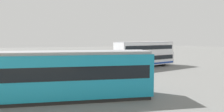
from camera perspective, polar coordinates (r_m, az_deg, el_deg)
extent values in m
plane|color=slate|center=(27.03, 0.51, -4.07)|extent=(160.00, 160.00, 0.00)
cube|color=white|center=(30.28, 9.43, -0.79)|extent=(10.44, 4.98, 1.78)
cube|color=white|center=(30.16, 9.47, 2.38)|extent=(10.12, 4.80, 1.57)
cube|color=black|center=(30.26, 9.43, -0.38)|extent=(9.96, 4.88, 0.64)
cube|color=black|center=(30.16, 9.47, 2.53)|extent=(9.64, 4.71, 0.60)
cube|color=#193FA5|center=(30.35, 9.41, -1.99)|extent=(10.26, 4.96, 0.24)
cube|color=#B2B2B7|center=(30.14, 9.50, 3.97)|extent=(10.12, 4.80, 0.10)
cylinder|color=black|center=(28.33, 4.76, -2.64)|extent=(1.59, 2.70, 1.00)
cylinder|color=black|center=(32.32, 13.01, -1.81)|extent=(1.59, 2.70, 1.00)
cube|color=teal|center=(14.45, -21.13, -5.43)|extent=(16.16, 5.13, 2.95)
cube|color=black|center=(14.40, -21.17, -4.27)|extent=(15.54, 5.05, 0.90)
cube|color=gray|center=(14.26, -21.33, 0.81)|extent=(15.81, 4.88, 0.20)
cube|color=black|center=(14.81, -20.93, -11.52)|extent=(15.83, 4.95, 0.25)
cylinder|color=black|center=(21.05, -0.37, -5.47)|extent=(0.14, 0.14, 0.86)
cylinder|color=black|center=(20.96, 0.18, -5.51)|extent=(0.14, 0.14, 0.86)
cylinder|color=navy|center=(20.88, -0.09, -3.43)|extent=(0.45, 0.45, 0.67)
sphere|color=tan|center=(20.82, -0.09, -2.20)|extent=(0.23, 0.23, 0.23)
cylinder|color=#33384C|center=(18.24, 4.25, -7.13)|extent=(0.14, 0.14, 0.85)
cylinder|color=#33384C|center=(18.30, 4.91, -7.09)|extent=(0.14, 0.14, 0.85)
cylinder|color=maroon|center=(18.13, 4.60, -4.78)|extent=(0.35, 0.35, 0.66)
sphere|color=tan|center=(18.06, 4.60, -3.39)|extent=(0.23, 0.23, 0.23)
cube|color=gray|center=(19.70, -3.34, -4.38)|extent=(8.95, 1.05, 0.06)
cube|color=gray|center=(19.78, -3.33, -5.80)|extent=(8.95, 1.05, 0.06)
cylinder|color=gray|center=(21.88, 7.65, -4.86)|extent=(0.07, 0.07, 1.05)
cylinder|color=gray|center=(19.79, -3.33, -5.88)|extent=(0.07, 0.07, 1.05)
cylinder|color=gray|center=(18.57, -16.35, -6.79)|extent=(0.07, 0.07, 1.05)
cylinder|color=slate|center=(19.00, -12.44, -4.21)|extent=(0.10, 0.10, 2.51)
cube|color=#1999D8|center=(18.84, -12.51, -1.52)|extent=(1.04, 0.33, 0.51)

